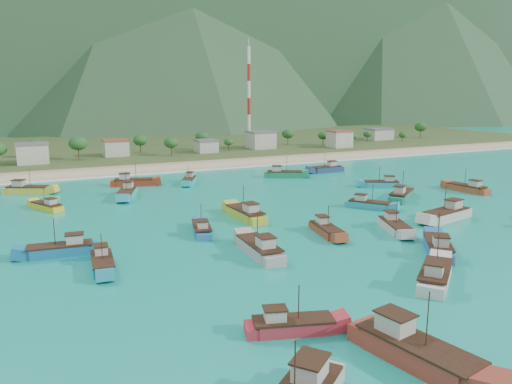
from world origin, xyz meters
name	(u,v)px	position (x,y,z in m)	size (l,w,h in m)	color
ground	(263,229)	(0.00, 0.00, 0.00)	(600.00, 600.00, 0.00)	#0D9585
beach	(156,168)	(0.00, 79.00, 0.00)	(400.00, 18.00, 1.20)	beige
land	(122,149)	(0.00, 140.00, 0.00)	(400.00, 110.00, 2.40)	#385123
surf_line	(164,173)	(0.00, 69.50, 0.00)	(400.00, 2.50, 0.08)	white
village	(179,146)	(14.15, 101.15, 4.53)	(221.28, 26.69, 6.57)	beige
vegetation	(102,147)	(-13.16, 102.60, 5.16)	(279.39, 25.38, 8.66)	#235623
radio_tower	(249,98)	(46.01, 108.00, 21.65)	(1.20, 1.20, 40.10)	red
boat_0	(401,196)	(40.19, 9.20, 0.86)	(11.46, 9.71, 6.91)	#1A7557
boat_2	(326,231)	(8.90, -7.39, 0.65)	(4.31, 10.00, 5.72)	brown
boat_3	(62,250)	(-34.24, 0.16, 0.76)	(11.01, 4.24, 6.35)	#156592
boat_4	(127,194)	(-16.90, 38.78, 0.83)	(6.95, 11.81, 6.70)	teal
boat_5	(133,183)	(-12.73, 52.81, 0.80)	(11.57, 6.12, 6.56)	maroon
boat_6	(260,249)	(-6.60, -12.69, 0.89)	(4.03, 12.11, 7.07)	#A39A93
boat_9	(246,214)	(0.33, 8.40, 0.88)	(4.19, 12.05, 7.01)	gold
boat_10	(415,353)	(-6.81, -46.75, 1.04)	(6.49, 13.81, 7.85)	#983527
boat_11	(103,264)	(-29.40, -8.31, 0.64)	(3.67, 9.87, 5.71)	teal
boat_12	(189,181)	(1.76, 49.61, 0.62)	(6.59, 9.72, 5.58)	#18ADB5
boat_13	(27,190)	(-38.28, 53.57, 0.79)	(11.36, 7.82, 6.53)	gold
boat_15	(47,207)	(-34.84, 33.25, 0.57)	(6.58, 9.18, 5.31)	yellow
boat_17	(291,327)	(-14.33, -36.63, 0.63)	(9.95, 5.44, 5.64)	#B82A35
boat_18	(382,184)	(45.98, 23.27, 0.67)	(10.16, 7.03, 5.85)	teal
boat_19	(447,215)	(35.70, -8.97, 0.93)	(12.82, 6.27, 7.28)	beige
boat_24	(438,248)	(19.05, -23.54, 0.83)	(9.52, 11.06, 6.70)	#2360A1
boat_25	(467,189)	(61.28, 9.24, 0.75)	(4.71, 11.01, 6.30)	#9C4425
boat_26	(284,174)	(29.63, 47.17, 0.80)	(11.50, 7.64, 6.58)	#198050
boat_27	(435,277)	(9.53, -32.63, 0.85)	(11.13, 10.05, 6.86)	beige
boat_28	(202,230)	(-10.82, 2.38, 0.63)	(4.98, 9.91, 5.62)	#2269A0
boat_29	(394,227)	(21.31, -10.67, 0.72)	(6.46, 10.78, 6.12)	#BEB2AB
boat_30	(369,205)	(27.94, 5.37, 0.65)	(8.17, 9.46, 5.74)	teal
boat_31	(327,169)	(46.24, 49.99, 0.77)	(10.98, 3.62, 6.42)	navy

